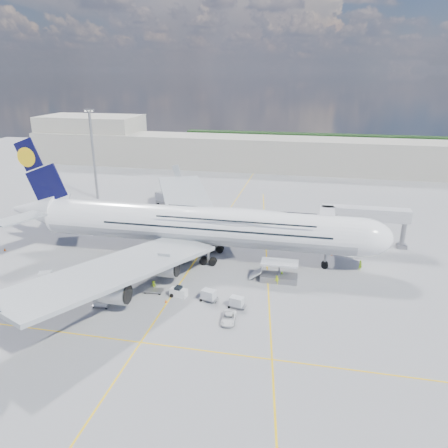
% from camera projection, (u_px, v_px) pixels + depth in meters
% --- Properties ---
extents(ground, '(300.00, 300.00, 0.00)m').
position_uv_depth(ground, '(183.00, 279.00, 78.80)').
color(ground, gray).
rests_on(ground, ground).
extents(taxi_line_main, '(0.25, 220.00, 0.01)m').
position_uv_depth(taxi_line_main, '(183.00, 279.00, 78.80)').
color(taxi_line_main, yellow).
rests_on(taxi_line_main, ground).
extents(taxi_line_cross, '(120.00, 0.25, 0.01)m').
position_uv_depth(taxi_line_cross, '(141.00, 342.00, 60.35)').
color(taxi_line_cross, yellow).
rests_on(taxi_line_cross, ground).
extents(taxi_line_diag, '(14.16, 99.06, 0.01)m').
position_uv_depth(taxi_line_diag, '(267.00, 263.00, 85.28)').
color(taxi_line_diag, yellow).
rests_on(taxi_line_diag, ground).
extents(airliner, '(77.26, 79.15, 23.71)m').
position_uv_depth(airliner, '(198.00, 225.00, 85.69)').
color(airliner, white).
rests_on(airliner, ground).
extents(jet_bridge, '(18.80, 12.10, 8.50)m').
position_uv_depth(jet_bridge, '(350.00, 218.00, 89.98)').
color(jet_bridge, '#B7B7BC').
rests_on(jet_bridge, ground).
extents(cargo_loader, '(8.53, 3.20, 3.67)m').
position_uv_depth(cargo_loader, '(278.00, 274.00, 77.75)').
color(cargo_loader, silver).
rests_on(cargo_loader, ground).
extents(light_mast, '(3.00, 0.70, 25.50)m').
position_uv_depth(light_mast, '(93.00, 154.00, 123.77)').
color(light_mast, gray).
rests_on(light_mast, ground).
extents(terminal, '(180.00, 16.00, 12.00)m').
position_uv_depth(terminal, '(257.00, 153.00, 164.43)').
color(terminal, '#B2AD9E').
rests_on(terminal, ground).
extents(hangar, '(40.00, 22.00, 18.00)m').
position_uv_depth(hangar, '(92.00, 138.00, 181.79)').
color(hangar, '#B2AD9E').
rests_on(hangar, ground).
extents(tree_line, '(160.00, 6.00, 8.00)m').
position_uv_depth(tree_line, '(357.00, 144.00, 198.75)').
color(tree_line, '#193814').
rests_on(tree_line, ground).
extents(dolly_row_a, '(3.30, 2.62, 1.85)m').
position_uv_depth(dolly_row_a, '(45.00, 276.00, 77.44)').
color(dolly_row_a, gray).
rests_on(dolly_row_a, ground).
extents(dolly_row_b, '(2.85, 1.64, 1.75)m').
position_uv_depth(dolly_row_b, '(101.00, 301.00, 69.17)').
color(dolly_row_b, gray).
rests_on(dolly_row_b, ground).
extents(dolly_row_c, '(3.33, 1.92, 0.47)m').
position_uv_depth(dolly_row_c, '(154.00, 290.00, 73.86)').
color(dolly_row_c, gray).
rests_on(dolly_row_c, ground).
extents(dolly_back, '(3.58, 2.65, 2.03)m').
position_uv_depth(dolly_back, '(81.00, 288.00, 73.26)').
color(dolly_back, gray).
rests_on(dolly_back, ground).
extents(dolly_nose_far, '(3.31, 2.36, 1.89)m').
position_uv_depth(dolly_nose_far, '(209.00, 295.00, 70.99)').
color(dolly_nose_far, gray).
rests_on(dolly_nose_far, ground).
extents(dolly_nose_near, '(3.09, 2.09, 1.79)m').
position_uv_depth(dolly_nose_near, '(237.00, 302.00, 68.98)').
color(dolly_nose_near, gray).
rests_on(dolly_nose_near, ground).
extents(baggage_tug, '(3.06, 1.82, 1.80)m').
position_uv_depth(baggage_tug, '(178.00, 292.00, 72.39)').
color(baggage_tug, silver).
rests_on(baggage_tug, ground).
extents(catering_truck_inner, '(7.77, 3.29, 4.57)m').
position_uv_depth(catering_truck_inner, '(198.00, 228.00, 98.00)').
color(catering_truck_inner, gray).
rests_on(catering_truck_inner, ground).
extents(catering_truck_outer, '(7.44, 4.90, 4.11)m').
position_uv_depth(catering_truck_outer, '(167.00, 200.00, 119.43)').
color(catering_truck_outer, gray).
rests_on(catering_truck_outer, ground).
extents(service_van, '(2.31, 4.45, 1.20)m').
position_uv_depth(service_van, '(229.00, 318.00, 65.17)').
color(service_van, white).
rests_on(service_van, ground).
extents(crew_nose, '(0.86, 0.78, 1.98)m').
position_uv_depth(crew_nose, '(360.00, 265.00, 81.92)').
color(crew_nose, '#9DDE17').
rests_on(crew_nose, ground).
extents(crew_loader, '(1.07, 1.07, 1.75)m').
position_uv_depth(crew_loader, '(277.00, 280.00, 76.30)').
color(crew_loader, '#D7F019').
rests_on(crew_loader, ground).
extents(crew_wing, '(0.66, 1.17, 1.89)m').
position_uv_depth(crew_wing, '(159.00, 267.00, 81.31)').
color(crew_wing, '#C7E618').
rests_on(crew_wing, ground).
extents(crew_van, '(0.58, 0.80, 1.52)m').
position_uv_depth(crew_van, '(282.00, 275.00, 78.39)').
color(crew_van, '#B4FD1A').
rests_on(crew_van, ground).
extents(crew_tug, '(1.10, 0.70, 1.62)m').
position_uv_depth(crew_tug, '(154.00, 285.00, 74.65)').
color(crew_tug, '#B7E117').
rests_on(crew_tug, ground).
extents(cone_nose, '(0.38, 0.38, 0.48)m').
position_uv_depth(cone_nose, '(332.00, 254.00, 88.68)').
color(cone_nose, orange).
rests_on(cone_nose, ground).
extents(cone_wing_left_inner, '(0.48, 0.48, 0.62)m').
position_uv_depth(cone_wing_left_inner, '(156.00, 240.00, 95.83)').
color(cone_wing_left_inner, orange).
rests_on(cone_wing_left_inner, ground).
extents(cone_wing_left_outer, '(0.38, 0.38, 0.48)m').
position_uv_depth(cone_wing_left_outer, '(179.00, 222.00, 107.64)').
color(cone_wing_left_outer, orange).
rests_on(cone_wing_left_outer, ground).
extents(cone_wing_right_inner, '(0.42, 0.42, 0.54)m').
position_uv_depth(cone_wing_right_inner, '(166.00, 301.00, 70.67)').
color(cone_wing_right_inner, orange).
rests_on(cone_wing_right_inner, ground).
extents(cone_wing_right_outer, '(0.45, 0.45, 0.58)m').
position_uv_depth(cone_wing_right_outer, '(37.00, 312.00, 67.54)').
color(cone_wing_right_outer, orange).
rests_on(cone_wing_right_outer, ground).
extents(cone_tail, '(0.47, 0.47, 0.60)m').
position_uv_depth(cone_tail, '(5.00, 249.00, 90.93)').
color(cone_tail, orange).
rests_on(cone_tail, ground).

